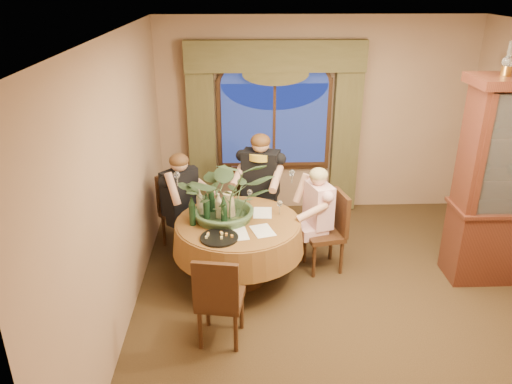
{
  "coord_description": "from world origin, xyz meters",
  "views": [
    {
      "loc": [
        -1.1,
        -4.46,
        3.26
      ],
      "look_at": [
        -0.93,
        0.52,
        1.1
      ],
      "focal_mm": 35.0,
      "sensor_mm": 36.0,
      "label": 1
    }
  ],
  "objects_px": {
    "oil_lamp_left": "(509,59)",
    "wine_bottle_2": "(207,208)",
    "chair_back_right": "(246,207)",
    "olive_bowl": "(239,222)",
    "chair_back": "(181,212)",
    "person_scarf": "(261,187)",
    "wine_bottle_1": "(200,203)",
    "person_pink": "(318,217)",
    "wine_bottle_5": "(219,207)",
    "chair_front_left": "(221,297)",
    "wine_bottle_3": "(224,211)",
    "centerpiece_plant": "(227,163)",
    "chair_right": "(324,233)",
    "dining_table": "(239,250)",
    "wine_bottle_0": "(212,200)",
    "stoneware_vase": "(228,205)",
    "wine_bottle_4": "(192,211)",
    "person_back": "(181,205)"
  },
  "relations": [
    {
      "from": "oil_lamp_left",
      "to": "wine_bottle_2",
      "type": "distance_m",
      "value": 3.43
    },
    {
      "from": "chair_back_right",
      "to": "olive_bowl",
      "type": "distance_m",
      "value": 1.06
    },
    {
      "from": "chair_back",
      "to": "person_scarf",
      "type": "xyz_separation_m",
      "value": [
        1.03,
        0.19,
        0.25
      ]
    },
    {
      "from": "oil_lamp_left",
      "to": "olive_bowl",
      "type": "relative_size",
      "value": 1.97
    },
    {
      "from": "wine_bottle_1",
      "to": "wine_bottle_2",
      "type": "xyz_separation_m",
      "value": [
        0.09,
        -0.14,
        0.0
      ]
    },
    {
      "from": "person_pink",
      "to": "chair_back_right",
      "type": "bearing_deg",
      "value": 35.42
    },
    {
      "from": "chair_back",
      "to": "wine_bottle_5",
      "type": "distance_m",
      "value": 1.04
    },
    {
      "from": "chair_front_left",
      "to": "wine_bottle_1",
      "type": "bearing_deg",
      "value": 111.62
    },
    {
      "from": "oil_lamp_left",
      "to": "person_pink",
      "type": "bearing_deg",
      "value": 169.07
    },
    {
      "from": "person_scarf",
      "to": "wine_bottle_3",
      "type": "height_order",
      "value": "person_scarf"
    },
    {
      "from": "centerpiece_plant",
      "to": "chair_right",
      "type": "bearing_deg",
      "value": 5.29
    },
    {
      "from": "dining_table",
      "to": "centerpiece_plant",
      "type": "bearing_deg",
      "value": 140.05
    },
    {
      "from": "chair_front_left",
      "to": "person_pink",
      "type": "distance_m",
      "value": 1.76
    },
    {
      "from": "person_scarf",
      "to": "wine_bottle_0",
      "type": "distance_m",
      "value": 0.99
    },
    {
      "from": "wine_bottle_0",
      "to": "stoneware_vase",
      "type": "bearing_deg",
      "value": -31.69
    },
    {
      "from": "stoneware_vase",
      "to": "wine_bottle_3",
      "type": "xyz_separation_m",
      "value": [
        -0.05,
        -0.17,
        0.02
      ]
    },
    {
      "from": "person_scarf",
      "to": "wine_bottle_1",
      "type": "xyz_separation_m",
      "value": [
        -0.73,
        -0.86,
        0.18
      ]
    },
    {
      "from": "wine_bottle_1",
      "to": "chair_back",
      "type": "bearing_deg",
      "value": 114.43
    },
    {
      "from": "wine_bottle_4",
      "to": "olive_bowl",
      "type": "bearing_deg",
      "value": -0.72
    },
    {
      "from": "stoneware_vase",
      "to": "centerpiece_plant",
      "type": "distance_m",
      "value": 0.5
    },
    {
      "from": "person_pink",
      "to": "wine_bottle_3",
      "type": "bearing_deg",
      "value": 91.16
    },
    {
      "from": "person_pink",
      "to": "centerpiece_plant",
      "type": "relative_size",
      "value": 1.09
    },
    {
      "from": "chair_back_right",
      "to": "person_back",
      "type": "distance_m",
      "value": 0.9
    },
    {
      "from": "person_scarf",
      "to": "wine_bottle_2",
      "type": "height_order",
      "value": "person_scarf"
    },
    {
      "from": "person_pink",
      "to": "stoneware_vase",
      "type": "relative_size",
      "value": 4.26
    },
    {
      "from": "wine_bottle_2",
      "to": "chair_back_right",
      "type": "bearing_deg",
      "value": 64.51
    },
    {
      "from": "chair_front_left",
      "to": "stoneware_vase",
      "type": "relative_size",
      "value": 3.25
    },
    {
      "from": "chair_front_left",
      "to": "wine_bottle_2",
      "type": "relative_size",
      "value": 2.91
    },
    {
      "from": "wine_bottle_0",
      "to": "wine_bottle_4",
      "type": "height_order",
      "value": "same"
    },
    {
      "from": "chair_front_left",
      "to": "person_pink",
      "type": "relative_size",
      "value": 0.76
    },
    {
      "from": "chair_back_right",
      "to": "person_scarf",
      "type": "bearing_deg",
      "value": -156.02
    },
    {
      "from": "person_back",
      "to": "person_scarf",
      "type": "xyz_separation_m",
      "value": [
        1.0,
        0.39,
        0.06
      ]
    },
    {
      "from": "person_scarf",
      "to": "person_back",
      "type": "bearing_deg",
      "value": 37.79
    },
    {
      "from": "oil_lamp_left",
      "to": "stoneware_vase",
      "type": "bearing_deg",
      "value": 177.22
    },
    {
      "from": "oil_lamp_left",
      "to": "chair_back",
      "type": "distance_m",
      "value": 4.07
    },
    {
      "from": "chair_back",
      "to": "oil_lamp_left",
      "type": "bearing_deg",
      "value": 123.92
    },
    {
      "from": "chair_right",
      "to": "stoneware_vase",
      "type": "height_order",
      "value": "stoneware_vase"
    },
    {
      "from": "dining_table",
      "to": "wine_bottle_5",
      "type": "xyz_separation_m",
      "value": [
        -0.21,
        0.01,
        0.54
      ]
    },
    {
      "from": "dining_table",
      "to": "chair_front_left",
      "type": "relative_size",
      "value": 1.55
    },
    {
      "from": "person_back",
      "to": "wine_bottle_3",
      "type": "xyz_separation_m",
      "value": [
        0.56,
        -0.68,
        0.24
      ]
    },
    {
      "from": "chair_back_right",
      "to": "person_scarf",
      "type": "height_order",
      "value": "person_scarf"
    },
    {
      "from": "centerpiece_plant",
      "to": "wine_bottle_0",
      "type": "xyz_separation_m",
      "value": [
        -0.19,
        0.13,
        -0.49
      ]
    },
    {
      "from": "chair_back_right",
      "to": "person_pink",
      "type": "xyz_separation_m",
      "value": [
        0.84,
        -0.63,
        0.15
      ]
    },
    {
      "from": "wine_bottle_2",
      "to": "wine_bottle_4",
      "type": "height_order",
      "value": "same"
    },
    {
      "from": "olive_bowl",
      "to": "wine_bottle_3",
      "type": "xyz_separation_m",
      "value": [
        -0.17,
        0.01,
        0.14
      ]
    },
    {
      "from": "wine_bottle_3",
      "to": "wine_bottle_2",
      "type": "bearing_deg",
      "value": 160.01
    },
    {
      "from": "centerpiece_plant",
      "to": "chair_back",
      "type": "bearing_deg",
      "value": 131.09
    },
    {
      "from": "wine_bottle_3",
      "to": "wine_bottle_5",
      "type": "height_order",
      "value": "same"
    },
    {
      "from": "olive_bowl",
      "to": "wine_bottle_2",
      "type": "xyz_separation_m",
      "value": [
        -0.36,
        0.08,
        0.14
      ]
    },
    {
      "from": "wine_bottle_3",
      "to": "wine_bottle_4",
      "type": "bearing_deg",
      "value": 179.85
    }
  ]
}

